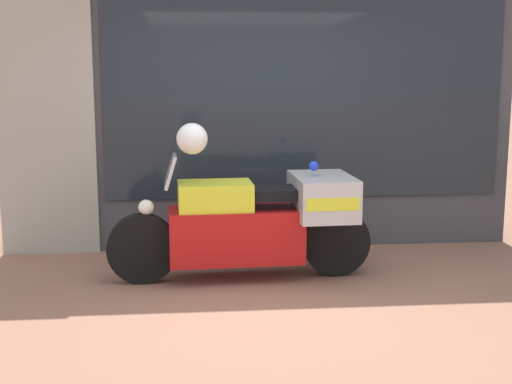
{
  "coord_description": "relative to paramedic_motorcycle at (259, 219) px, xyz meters",
  "views": [
    {
      "loc": [
        -0.76,
        -5.61,
        1.95
      ],
      "look_at": [
        -0.12,
        1.19,
        0.72
      ],
      "focal_mm": 50.0,
      "sensor_mm": 36.0,
      "label": 1
    }
  ],
  "objects": [
    {
      "name": "shop_building",
      "position": [
        -0.28,
        1.3,
        1.52
      ],
      "size": [
        5.4,
        0.55,
        4.13
      ],
      "color": "#424247",
      "rests_on": "ground"
    },
    {
      "name": "paramedic_motorcycle",
      "position": [
        0.0,
        0.0,
        0.0
      ],
      "size": [
        2.42,
        0.82,
        1.16
      ],
      "rotation": [
        0.0,
        0.0,
        3.18
      ],
      "color": "black",
      "rests_on": "ground"
    },
    {
      "name": "ground_plane",
      "position": [
        0.13,
        -0.7,
        -0.55
      ],
      "size": [
        60.0,
        60.0,
        0.0
      ],
      "primitive_type": "plane",
      "color": "#8E604C"
    },
    {
      "name": "white_helmet",
      "position": [
        -0.6,
        -0.02,
        0.75
      ],
      "size": [
        0.28,
        0.28,
        0.28
      ],
      "primitive_type": "sphere",
      "color": "white",
      "rests_on": "paramedic_motorcycle"
    },
    {
      "name": "window_display",
      "position": [
        0.55,
        1.33,
        -0.07
      ],
      "size": [
        3.96,
        0.3,
        2.03
      ],
      "color": "slate",
      "rests_on": "ground"
    }
  ]
}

